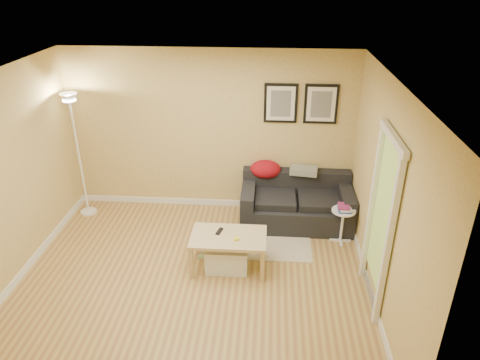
{
  "coord_description": "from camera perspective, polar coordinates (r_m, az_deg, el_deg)",
  "views": [
    {
      "loc": [
        0.94,
        -4.51,
        3.7
      ],
      "look_at": [
        0.55,
        0.85,
        1.05
      ],
      "focal_mm": 33.12,
      "sensor_mm": 36.0,
      "label": 1
    }
  ],
  "objects": [
    {
      "name": "floor",
      "position": [
        5.9,
        -6.08,
        -12.71
      ],
      "size": [
        4.5,
        4.5,
        0.0
      ],
      "primitive_type": "plane",
      "color": "tan",
      "rests_on": "ground"
    },
    {
      "name": "ceiling",
      "position": [
        4.73,
        -7.6,
        12.61
      ],
      "size": [
        4.5,
        4.5,
        0.0
      ],
      "primitive_type": "plane",
      "rotation": [
        3.14,
        0.0,
        0.0
      ],
      "color": "white",
      "rests_on": "wall_back"
    },
    {
      "name": "wall_back",
      "position": [
        7.0,
        -3.83,
        6.15
      ],
      "size": [
        4.5,
        0.0,
        4.5
      ],
      "primitive_type": "plane",
      "rotation": [
        1.57,
        0.0,
        0.0
      ],
      "color": "#DEC872",
      "rests_on": "ground"
    },
    {
      "name": "wall_front",
      "position": [
        3.59,
        -12.67,
        -16.41
      ],
      "size": [
        4.5,
        0.0,
        4.5
      ],
      "primitive_type": "plane",
      "rotation": [
        -1.57,
        0.0,
        0.0
      ],
      "color": "#DEC872",
      "rests_on": "ground"
    },
    {
      "name": "wall_left",
      "position": [
        6.02,
        -28.31,
        -0.58
      ],
      "size": [
        0.0,
        4.0,
        4.0
      ],
      "primitive_type": "plane",
      "rotation": [
        1.57,
        0.0,
        1.57
      ],
      "color": "#DEC872",
      "rests_on": "ground"
    },
    {
      "name": "wall_right",
      "position": [
        5.27,
        18.08,
        -2.23
      ],
      "size": [
        0.0,
        4.0,
        4.0
      ],
      "primitive_type": "plane",
      "rotation": [
        1.57,
        0.0,
        -1.57
      ],
      "color": "#DEC872",
      "rests_on": "ground"
    },
    {
      "name": "baseboard_back",
      "position": [
        7.51,
        -3.56,
        -2.87
      ],
      "size": [
        4.5,
        0.02,
        0.1
      ],
      "primitive_type": "cube",
      "color": "white",
      "rests_on": "ground"
    },
    {
      "name": "baseboard_left",
      "position": [
        6.61,
        -25.93,
        -10.3
      ],
      "size": [
        0.02,
        4.0,
        0.1
      ],
      "primitive_type": "cube",
      "color": "white",
      "rests_on": "ground"
    },
    {
      "name": "baseboard_right",
      "position": [
        5.94,
        16.28,
        -12.9
      ],
      "size": [
        0.02,
        4.0,
        0.1
      ],
      "primitive_type": "cube",
      "color": "white",
      "rests_on": "ground"
    },
    {
      "name": "sofa",
      "position": [
        6.9,
        7.31,
        -2.76
      ],
      "size": [
        1.7,
        0.9,
        0.75
      ],
      "primitive_type": null,
      "color": "black",
      "rests_on": "ground"
    },
    {
      "name": "red_throw",
      "position": [
        6.98,
        3.31,
        1.4
      ],
      "size": [
        0.48,
        0.36,
        0.28
      ],
      "primitive_type": null,
      "color": "maroon",
      "rests_on": "sofa"
    },
    {
      "name": "plaid_throw",
      "position": [
        6.98,
        8.22,
        1.25
      ],
      "size": [
        0.45,
        0.32,
        0.1
      ],
      "primitive_type": null,
      "rotation": [
        0.0,
        0.0,
        -0.14
      ],
      "color": "tan",
      "rests_on": "sofa"
    },
    {
      "name": "framed_print_left",
      "position": [
        6.75,
        5.26,
        9.82
      ],
      "size": [
        0.5,
        0.04,
        0.6
      ],
      "primitive_type": null,
      "color": "black",
      "rests_on": "wall_back"
    },
    {
      "name": "framed_print_right",
      "position": [
        6.79,
        10.4,
        9.6
      ],
      "size": [
        0.5,
        0.04,
        0.6
      ],
      "primitive_type": null,
      "color": "black",
      "rests_on": "wall_back"
    },
    {
      "name": "area_rug",
      "position": [
        6.54,
        3.61,
        -8.16
      ],
      "size": [
        1.25,
        0.85,
        0.01
      ],
      "primitive_type": "cube",
      "color": "beige",
      "rests_on": "ground"
    },
    {
      "name": "green_runner",
      "position": [
        6.41,
        -2.04,
        -8.91
      ],
      "size": [
        0.7,
        0.5,
        0.01
      ],
      "primitive_type": "cube",
      "color": "#668C4C",
      "rests_on": "ground"
    },
    {
      "name": "coffee_table",
      "position": [
        5.95,
        -1.48,
        -9.19
      ],
      "size": [
        1.07,
        0.75,
        0.49
      ],
      "primitive_type": null,
      "rotation": [
        0.0,
        0.0,
        0.16
      ],
      "color": "tan",
      "rests_on": "ground"
    },
    {
      "name": "remote_control",
      "position": [
        5.89,
        -2.68,
        -6.61
      ],
      "size": [
        0.09,
        0.17,
        0.02
      ],
      "primitive_type": "cube",
      "rotation": [
        0.0,
        0.0,
        -0.26
      ],
      "color": "black",
      "rests_on": "coffee_table"
    },
    {
      "name": "tape_roll",
      "position": [
        5.73,
        -0.48,
        -7.59
      ],
      "size": [
        0.07,
        0.07,
        0.03
      ],
      "primitive_type": "cylinder",
      "color": "yellow",
      "rests_on": "coffee_table"
    },
    {
      "name": "storage_bin",
      "position": [
        5.98,
        -1.68,
        -9.85
      ],
      "size": [
        0.57,
        0.42,
        0.35
      ],
      "primitive_type": null,
      "color": "white",
      "rests_on": "ground"
    },
    {
      "name": "side_table",
      "position": [
        6.62,
        12.99,
        -5.77
      ],
      "size": [
        0.34,
        0.34,
        0.52
      ],
      "primitive_type": null,
      "color": "white",
      "rests_on": "ground"
    },
    {
      "name": "book_stack",
      "position": [
        6.48,
        13.29,
        -3.49
      ],
      "size": [
        0.23,
        0.27,
        0.07
      ],
      "primitive_type": null,
      "rotation": [
        0.0,
        0.0,
        0.25
      ],
      "color": "#2E488C",
      "rests_on": "side_table"
    },
    {
      "name": "floor_lamp",
      "position": [
        7.3,
        -19.96,
        2.47
      ],
      "size": [
        0.26,
        0.26,
        2.0
      ],
      "primitive_type": null,
      "color": "white",
      "rests_on": "ground"
    },
    {
      "name": "doorway",
      "position": [
        5.26,
        17.47,
        -5.63
      ],
      "size": [
        0.12,
        1.01,
        2.13
      ],
      "primitive_type": null,
      "color": "white",
      "rests_on": "ground"
    }
  ]
}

